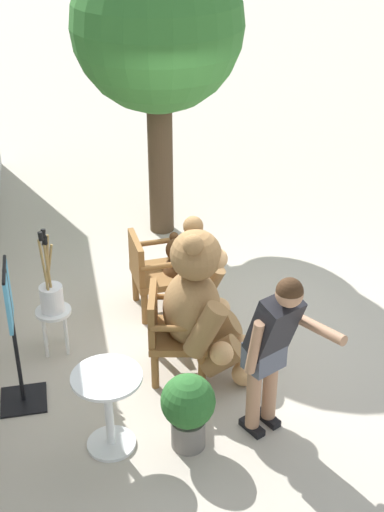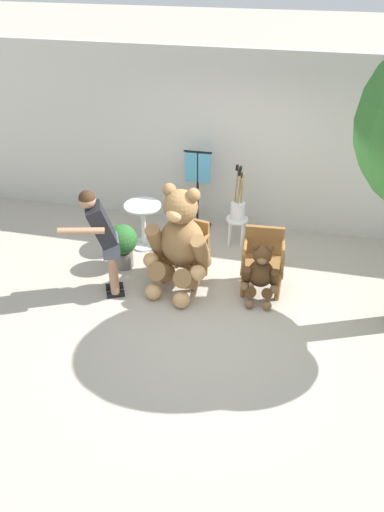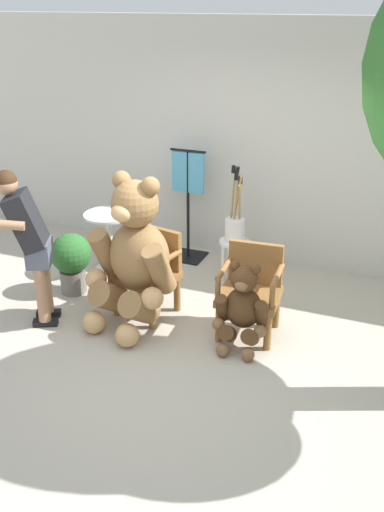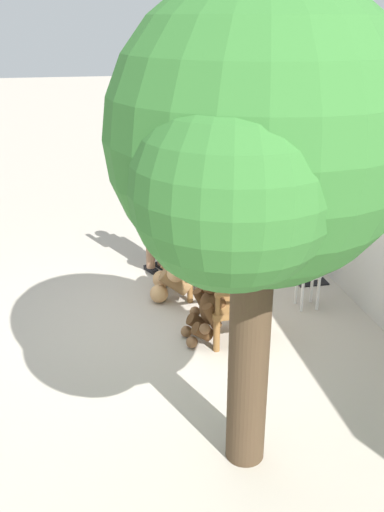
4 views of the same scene
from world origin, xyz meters
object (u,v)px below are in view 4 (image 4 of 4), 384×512
teddy_bear_large (191,240)px  round_side_table (245,234)px  brush_bucket (310,257)px  patio_tree (254,148)px  wooden_chair_left (212,260)px  wooden_chair_right (235,299)px  person_visitor (151,205)px  clothing_display_stand (314,229)px  white_stool (308,280)px  teddy_bear_small (209,306)px  potted_plant (200,238)px

teddy_bear_large → round_side_table: (-0.81, 0.92, -0.29)m
brush_bucket → patio_tree: size_ratio=0.24×
brush_bucket → wooden_chair_left: bearing=-118.0°
wooden_chair_right → wooden_chair_left: bearing=-179.9°
person_visitor → clothing_display_stand: size_ratio=1.14×
person_visitor → white_stool: (1.50, 1.66, -0.57)m
teddy_bear_small → round_side_table: 2.13m
white_stool → patio_tree: size_ratio=0.13×
round_side_table → wooden_chair_right: bearing=-19.2°
patio_tree → teddy_bear_large: bearing=176.5°
brush_bucket → clothing_display_stand: size_ratio=0.63×
round_side_table → potted_plant: size_ratio=1.06×
teddy_bear_large → brush_bucket: size_ratio=1.76×
teddy_bear_large → clothing_display_stand: 1.63m
wooden_chair_left → teddy_bear_small: bearing=-15.0°
person_visitor → potted_plant: size_ratio=2.29×
white_stool → brush_bucket: brush_bucket is taller
wooden_chair_right → clothing_display_stand: 1.84m
teddy_bear_large → person_visitor: person_visitor is taller
potted_plant → patio_tree: bearing=-7.2°
wooden_chair_left → potted_plant: (-0.96, 0.05, -0.07)m
wooden_chair_left → teddy_bear_large: teddy_bear_large is taller
person_visitor → brush_bucket: 2.26m
person_visitor → teddy_bear_small: bearing=9.6°
wooden_chair_right → brush_bucket: bearing=116.0°
person_visitor → brush_bucket: person_visitor is taller
potted_plant → brush_bucket: bearing=33.2°
teddy_bear_small → round_side_table: (-1.91, 0.95, 0.04)m
person_visitor → white_stool: 2.31m
patio_tree → white_stool: bearing=148.1°
teddy_bear_small → white_stool: 1.42m
wooden_chair_right → teddy_bear_large: bearing=-166.5°
white_stool → teddy_bear_large: bearing=-114.2°
wooden_chair_right → brush_bucket: size_ratio=1.00×
potted_plant → wooden_chair_right: bearing=-1.3°
round_side_table → clothing_display_stand: size_ratio=0.53×
round_side_table → wooden_chair_left: bearing=-38.3°
white_stool → patio_tree: patio_tree is taller
brush_bucket → potted_plant: (-1.52, -0.99, -0.25)m
teddy_bear_small → clothing_display_stand: size_ratio=0.61×
teddy_bear_small → potted_plant: teddy_bear_small is taller
white_stool → round_side_table: size_ratio=0.64×
wooden_chair_left → wooden_chair_right: bearing=0.1°
teddy_bear_small → person_visitor: (-2.02, -0.34, 0.51)m
brush_bucket → teddy_bear_large: bearing=-114.2°
wooden_chair_left → teddy_bear_small: (1.07, -0.29, -0.05)m
clothing_display_stand → white_stool: bearing=-24.9°
round_side_table → potted_plant: (-0.12, -0.62, -0.05)m
wooden_chair_right → round_side_table: 2.01m
wooden_chair_left → clothing_display_stand: clothing_display_stand is taller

